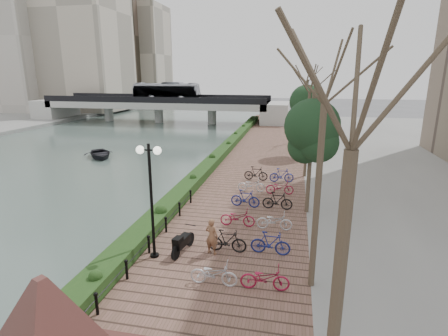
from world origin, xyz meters
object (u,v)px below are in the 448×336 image
(lamppost, at_px, (150,177))
(pedestrian, at_px, (212,236))
(granite_monument, at_px, (48,335))
(motorcycle, at_px, (183,241))
(boat, at_px, (100,154))

(lamppost, height_order, pedestrian, lamppost)
(granite_monument, relative_size, lamppost, 1.12)
(granite_monument, distance_m, motorcycle, 7.05)
(lamppost, bearing_deg, motorcycle, 28.02)
(motorcycle, relative_size, boat, 0.42)
(boat, bearing_deg, lamppost, -92.69)
(pedestrian, bearing_deg, granite_monument, 89.24)
(lamppost, distance_m, pedestrian, 3.55)
(pedestrian, bearing_deg, boat, -31.81)
(motorcycle, bearing_deg, granite_monument, -87.91)
(granite_monument, height_order, lamppost, lamppost)
(lamppost, bearing_deg, boat, 126.35)
(motorcycle, xyz_separation_m, boat, (-13.81, 16.76, -0.59))
(lamppost, distance_m, boat, 21.80)
(pedestrian, bearing_deg, lamppost, 33.83)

